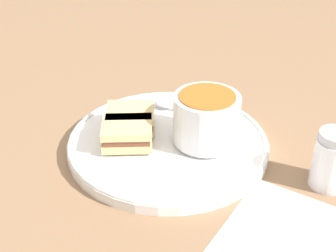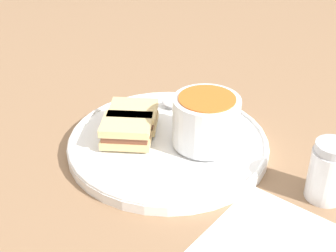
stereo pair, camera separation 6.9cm
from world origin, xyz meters
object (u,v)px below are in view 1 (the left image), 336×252
(soup_bowl, at_px, (206,118))
(sandwich_half_near, at_px, (131,119))
(sandwich_half_far, at_px, (127,133))
(spoon, at_px, (169,105))
(salt_shaker, at_px, (332,160))

(soup_bowl, height_order, sandwich_half_near, soup_bowl)
(soup_bowl, bearing_deg, sandwich_half_far, 110.07)
(soup_bowl, height_order, sandwich_half_far, soup_bowl)
(soup_bowl, distance_m, sandwich_half_far, 0.12)
(spoon, bearing_deg, soup_bowl, 149.79)
(sandwich_half_far, height_order, salt_shaker, salt_shaker)
(soup_bowl, xyz_separation_m, sandwich_half_near, (0.00, 0.12, -0.02))
(spoon, bearing_deg, sandwich_half_near, 78.59)
(soup_bowl, distance_m, sandwich_half_near, 0.12)
(salt_shaker, bearing_deg, spoon, 65.91)
(spoon, xyz_separation_m, salt_shaker, (-0.12, -0.26, 0.02))
(soup_bowl, bearing_deg, spoon, 44.95)
(sandwich_half_near, distance_m, sandwich_half_far, 0.04)
(sandwich_half_near, bearing_deg, spoon, -26.25)
(soup_bowl, bearing_deg, salt_shaker, -101.20)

